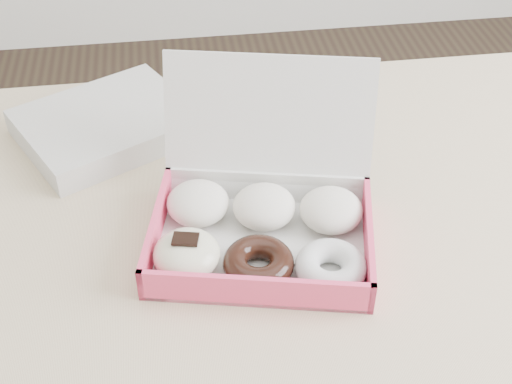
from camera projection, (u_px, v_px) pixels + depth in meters
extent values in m
cube|color=tan|center=(369.00, 214.00, 1.04)|extent=(1.20, 0.80, 0.04)
cylinder|color=tan|center=(52.00, 263.00, 1.49)|extent=(0.05, 0.05, 0.71)
cube|color=silver|center=(261.00, 246.00, 0.96)|extent=(0.33, 0.27, 0.01)
cube|color=#F8436B|center=(255.00, 292.00, 0.87)|extent=(0.29, 0.07, 0.05)
cube|color=silver|center=(267.00, 186.00, 1.02)|extent=(0.29, 0.07, 0.05)
cube|color=#F8436B|center=(156.00, 229.00, 0.95)|extent=(0.05, 0.21, 0.05)
cube|color=#F8436B|center=(368.00, 240.00, 0.94)|extent=(0.05, 0.21, 0.05)
cube|color=silver|center=(268.00, 130.00, 0.99)|extent=(0.30, 0.13, 0.21)
ellipsoid|color=white|center=(198.00, 203.00, 0.99)|extent=(0.10, 0.10, 0.05)
ellipsoid|color=white|center=(264.00, 206.00, 0.98)|extent=(0.10, 0.10, 0.05)
ellipsoid|color=white|center=(331.00, 210.00, 0.98)|extent=(0.10, 0.10, 0.05)
ellipsoid|color=beige|center=(187.00, 254.00, 0.91)|extent=(0.10, 0.10, 0.05)
cube|color=black|center=(185.00, 239.00, 0.89)|extent=(0.04, 0.03, 0.00)
torus|color=black|center=(259.00, 263.00, 0.91)|extent=(0.11, 0.11, 0.03)
torus|color=white|center=(331.00, 267.00, 0.90)|extent=(0.11, 0.11, 0.03)
cube|color=beige|center=(107.00, 125.00, 1.15)|extent=(0.33, 0.31, 0.04)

